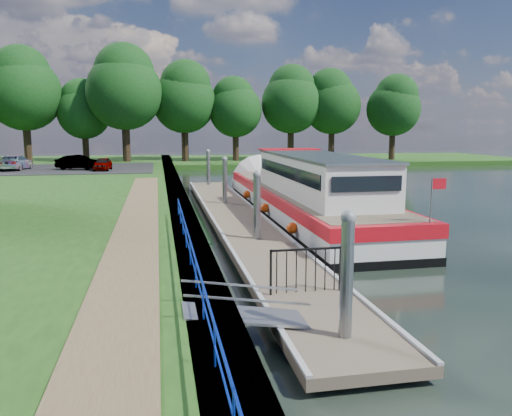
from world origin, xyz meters
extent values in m
plane|color=black|center=(0.00, 0.00, 0.00)|extent=(160.00, 160.00, 0.00)
cube|color=#473D2D|center=(-2.55, 15.00, 0.39)|extent=(1.10, 90.00, 0.78)
cube|color=#1C4413|center=(12.00, 52.00, 0.30)|extent=(60.00, 18.00, 0.60)
cube|color=brown|center=(-4.40, 8.00, 0.80)|extent=(1.60, 40.00, 0.05)
cube|color=black|center=(-11.00, 38.00, 0.81)|extent=(14.00, 12.00, 0.06)
cube|color=#0C2DBF|center=(-2.75, 3.00, 1.48)|extent=(0.04, 18.00, 0.04)
cube|color=#0C2DBF|center=(-2.75, 3.00, 1.12)|extent=(0.03, 18.00, 0.03)
cylinder|color=#0C2DBF|center=(-2.75, -2.00, 1.14)|extent=(0.04, 0.04, 0.72)
cylinder|color=#0C2DBF|center=(-2.75, 0.00, 1.14)|extent=(0.04, 0.04, 0.72)
cylinder|color=#0C2DBF|center=(-2.75, 2.00, 1.14)|extent=(0.04, 0.04, 0.72)
cylinder|color=#0C2DBF|center=(-2.75, 4.00, 1.14)|extent=(0.04, 0.04, 0.72)
cylinder|color=#0C2DBF|center=(-2.75, 6.00, 1.14)|extent=(0.04, 0.04, 0.72)
cylinder|color=#0C2DBF|center=(-2.75, 8.00, 1.14)|extent=(0.04, 0.04, 0.72)
cylinder|color=#0C2DBF|center=(-2.75, 10.00, 1.14)|extent=(0.04, 0.04, 0.72)
cylinder|color=#0C2DBF|center=(-2.75, 12.00, 1.14)|extent=(0.04, 0.04, 0.72)
cube|color=brown|center=(0.00, 13.00, 0.28)|extent=(2.50, 30.00, 0.24)
cube|color=#9EA0A3|center=(0.00, 1.00, 0.05)|extent=(2.30, 5.00, 0.30)
cube|color=#9EA0A3|center=(0.00, 9.00, 0.05)|extent=(2.30, 5.00, 0.30)
cube|color=#9EA0A3|center=(0.00, 17.00, 0.05)|extent=(2.30, 5.00, 0.30)
cube|color=#9EA0A3|center=(0.00, 25.00, 0.05)|extent=(2.30, 5.00, 0.30)
cube|color=#9EA0A3|center=(1.19, 13.00, 0.43)|extent=(0.12, 30.00, 0.06)
cube|color=#9EA0A3|center=(-1.19, 13.00, 0.43)|extent=(0.12, 30.00, 0.06)
cylinder|color=gray|center=(0.00, -0.50, 1.10)|extent=(0.26, 0.26, 3.40)
sphere|color=gray|center=(0.00, -0.50, 2.80)|extent=(0.30, 0.30, 0.30)
cylinder|color=gray|center=(0.00, 8.50, 1.10)|extent=(0.26, 0.26, 3.40)
sphere|color=gray|center=(0.00, 8.50, 2.80)|extent=(0.30, 0.30, 0.30)
cylinder|color=gray|center=(0.00, 17.50, 1.10)|extent=(0.26, 0.26, 3.40)
sphere|color=gray|center=(0.00, 17.50, 2.80)|extent=(0.30, 0.30, 0.30)
cylinder|color=gray|center=(0.00, 26.50, 1.10)|extent=(0.26, 0.26, 3.40)
sphere|color=gray|center=(0.00, 26.50, 2.80)|extent=(0.30, 0.30, 0.30)
cube|color=#A5A8AD|center=(-1.85, 0.50, 0.60)|extent=(2.58, 1.00, 0.43)
cube|color=#A5A8AD|center=(-1.85, 0.02, 1.10)|extent=(2.58, 0.04, 0.41)
cube|color=#A5A8AD|center=(-1.85, 0.98, 1.10)|extent=(2.58, 0.04, 0.41)
cube|color=black|center=(-0.90, 2.20, 0.98)|extent=(0.05, 0.05, 1.15)
cube|color=black|center=(0.90, 2.20, 0.98)|extent=(0.05, 0.05, 1.15)
cube|color=black|center=(0.00, 2.20, 1.52)|extent=(1.85, 0.05, 0.05)
cube|color=black|center=(-0.75, 2.20, 0.98)|extent=(0.02, 0.02, 1.10)
cube|color=black|center=(-0.50, 2.20, 0.98)|extent=(0.02, 0.02, 1.10)
cube|color=black|center=(-0.25, 2.20, 0.98)|extent=(0.02, 0.02, 1.10)
cube|color=black|center=(0.00, 2.20, 0.98)|extent=(0.02, 0.02, 1.10)
cube|color=black|center=(0.25, 2.20, 0.98)|extent=(0.02, 0.02, 1.10)
cube|color=black|center=(0.50, 2.20, 0.98)|extent=(0.02, 0.02, 1.10)
cube|color=black|center=(0.75, 2.20, 0.98)|extent=(0.02, 0.02, 1.10)
cube|color=black|center=(3.60, 14.92, 0.02)|extent=(4.00, 20.00, 0.55)
cube|color=silver|center=(3.60, 14.92, 0.62)|extent=(3.96, 19.90, 0.65)
cube|color=red|center=(3.60, 14.92, 1.18)|extent=(4.04, 20.00, 0.48)
cube|color=brown|center=(3.60, 14.92, 1.42)|extent=(3.68, 19.20, 0.04)
cone|color=silver|center=(3.60, 25.32, 0.55)|extent=(4.00, 1.50, 4.00)
cube|color=silver|center=(3.60, 12.42, 2.30)|extent=(3.00, 11.00, 1.75)
cube|color=gray|center=(3.60, 12.42, 3.22)|extent=(3.10, 11.20, 0.10)
cube|color=black|center=(2.08, 12.42, 2.55)|extent=(0.04, 10.00, 0.55)
cube|color=black|center=(5.12, 12.42, 2.55)|extent=(0.04, 10.00, 0.55)
cube|color=black|center=(3.60, 17.97, 2.55)|extent=(2.60, 0.04, 0.55)
cube|color=black|center=(3.60, 6.87, 2.55)|extent=(2.60, 0.04, 0.55)
cube|color=red|center=(3.60, 17.62, 3.30)|extent=(3.20, 1.60, 0.06)
cylinder|color=gray|center=(5.10, 5.22, 2.15)|extent=(0.05, 0.05, 1.50)
cube|color=red|center=(5.35, 5.22, 2.70)|extent=(0.50, 0.02, 0.35)
sphere|color=#FF510E|center=(1.48, 8.92, 0.65)|extent=(0.44, 0.44, 0.44)
sphere|color=#FF510E|center=(1.48, 13.92, 0.65)|extent=(0.44, 0.44, 0.44)
sphere|color=#FF510E|center=(1.48, 18.92, 0.65)|extent=(0.44, 0.44, 0.44)
imported|color=#594C47|center=(2.40, 8.29, 2.30)|extent=(0.42, 0.64, 1.72)
cylinder|color=#332316|center=(-17.49, 49.36, 2.70)|extent=(0.83, 0.83, 4.21)
sphere|color=black|center=(-17.49, 49.36, 8.08)|extent=(7.95, 7.95, 7.95)
sphere|color=black|center=(-17.71, 49.47, 10.07)|extent=(6.31, 6.31, 6.31)
cylinder|color=#332316|center=(-11.50, 49.87, 2.15)|extent=(0.70, 0.70, 3.10)
sphere|color=black|center=(-11.50, 49.87, 6.11)|extent=(5.85, 5.85, 5.85)
sphere|color=black|center=(-11.67, 50.04, 7.57)|extent=(4.65, 4.65, 4.65)
cylinder|color=#332316|center=(-6.89, 47.36, 2.75)|extent=(0.84, 0.84, 4.29)
sphere|color=black|center=(-6.89, 47.36, 8.23)|extent=(8.10, 8.10, 8.10)
sphere|color=black|center=(-6.84, 47.51, 10.25)|extent=(6.44, 6.44, 6.44)
cylinder|color=#332316|center=(-0.41, 49.36, 2.52)|extent=(0.79, 0.79, 3.83)
sphere|color=black|center=(-0.41, 49.36, 7.42)|extent=(7.24, 7.24, 7.24)
sphere|color=black|center=(-0.22, 49.13, 9.23)|extent=(5.75, 5.75, 5.75)
cylinder|color=#332316|center=(5.49, 49.09, 2.23)|extent=(0.72, 0.72, 3.26)
sphere|color=black|center=(5.49, 49.09, 6.40)|extent=(6.16, 6.16, 6.16)
sphere|color=black|center=(5.30, 49.34, 7.93)|extent=(4.89, 4.89, 4.89)
cylinder|color=#332316|center=(12.25, 49.38, 2.49)|extent=(0.78, 0.78, 3.77)
sphere|color=black|center=(12.25, 49.38, 7.31)|extent=(7.13, 7.13, 7.13)
sphere|color=black|center=(12.38, 49.62, 9.09)|extent=(5.66, 5.66, 5.66)
cylinder|color=#332316|center=(17.42, 49.40, 2.42)|extent=(0.77, 0.77, 3.65)
sphere|color=black|center=(17.42, 49.40, 7.09)|extent=(6.89, 6.89, 6.89)
sphere|color=black|center=(17.07, 49.41, 8.81)|extent=(5.47, 5.47, 5.47)
cylinder|color=#332316|center=(24.52, 47.52, 2.30)|extent=(0.74, 0.74, 3.41)
sphere|color=black|center=(24.52, 47.52, 6.66)|extent=(6.43, 6.43, 6.43)
sphere|color=black|center=(24.75, 47.30, 8.26)|extent=(5.11, 5.11, 5.11)
imported|color=#999999|center=(-8.23, 35.43, 1.38)|extent=(1.49, 3.28, 1.09)
imported|color=#999999|center=(-10.33, 36.33, 1.47)|extent=(4.08, 2.60, 1.27)
imported|color=#999999|center=(-15.71, 37.35, 1.48)|extent=(2.19, 4.57, 1.29)
camera|label=1|loc=(-3.53, -9.34, 4.50)|focal=35.00mm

